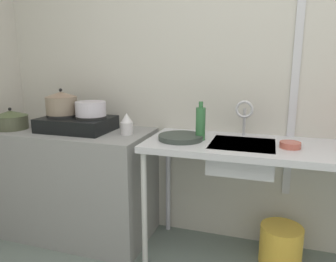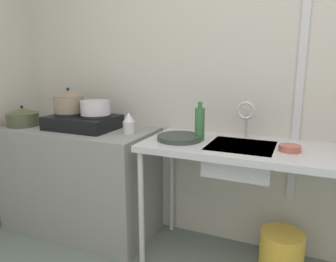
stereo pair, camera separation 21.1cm
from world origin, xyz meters
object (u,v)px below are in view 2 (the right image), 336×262
pot_on_left_burner (69,102)px  pot_on_right_burner (95,108)px  stove (83,122)px  bucket_on_floor (281,252)px  faucet (246,114)px  frying_pan (180,138)px  small_bowl_on_drainboard (290,148)px  bottle_by_sink (200,124)px  percolator (129,123)px  pot_beside_stove (23,117)px  sink_basin (241,158)px

pot_on_left_burner → pot_on_right_burner: pot_on_left_burner is taller
stove → bucket_on_floor: (1.47, 0.06, -0.75)m
faucet → frying_pan: 0.46m
stove → pot_on_left_burner: 0.19m
bucket_on_floor → small_bowl_on_drainboard: bearing=-90.3°
faucet → bottle_by_sink: 0.31m
percolator → faucet: size_ratio=0.61×
faucet → pot_on_left_burner: bearing=-172.7°
percolator → faucet: (0.78, 0.17, 0.09)m
percolator → bucket_on_floor: (1.07, 0.06, -0.77)m
pot_beside_stove → frying_pan: (1.31, 0.06, -0.05)m
small_bowl_on_drainboard → faucet: bearing=145.5°
faucet → sink_basin: bearing=-86.2°
pot_on_left_burner → bucket_on_floor: (1.59, 0.06, -0.89)m
percolator → sink_basin: percolator is taller
percolator → small_bowl_on_drainboard: 1.07m
percolator → bucket_on_floor: percolator is taller
pot_beside_stove → pot_on_right_burner: bearing=8.7°
bucket_on_floor → percolator: bearing=-176.9°
stove → faucet: bearing=8.1°
stove → small_bowl_on_drainboard: 1.47m
percolator → small_bowl_on_drainboard: (1.07, -0.03, -0.06)m
pot_beside_stove → faucet: 1.71m
pot_on_right_burner → frying_pan: size_ratio=0.74×
small_bowl_on_drainboard → bottle_by_sink: (-0.55, 0.03, 0.09)m
sink_basin → bucket_on_floor: sink_basin is taller
stove → bucket_on_floor: stove is taller
bucket_on_floor → bottle_by_sink: bearing=-174.4°
pot_on_left_burner → pot_on_right_burner: 0.25m
sink_basin → small_bowl_on_drainboard: bearing=-3.8°
small_bowl_on_drainboard → bucket_on_floor: 0.72m
pot_on_right_burner → faucet: size_ratio=0.87×
frying_pan → small_bowl_on_drainboard: size_ratio=2.40×
sink_basin → bucket_on_floor: size_ratio=1.42×
stove → small_bowl_on_drainboard: bearing=-1.2°
pot_on_left_burner → bucket_on_floor: pot_on_left_burner is taller
percolator → bottle_by_sink: 0.52m
faucet → stove: bearing=-171.9°
pot_on_left_burner → faucet: pot_on_left_burner is taller
pot_on_left_burner → pot_beside_stove: 0.42m
pot_beside_stove → percolator: size_ratio=1.64×
stove → pot_beside_stove: (-0.51, -0.10, 0.02)m
percolator → frying_pan: bearing=-4.9°
pot_on_right_burner → pot_on_left_burner: bearing=180.0°
stove → pot_on_right_burner: 0.17m
stove → frying_pan: (0.80, -0.03, -0.04)m
pot_on_right_burner → faucet: bearing=9.0°
stove → faucet: 1.20m
pot_on_right_burner → bucket_on_floor: pot_on_right_burner is taller
frying_pan → sink_basin: bearing=3.4°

